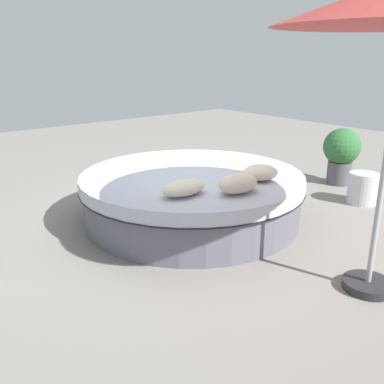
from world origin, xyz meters
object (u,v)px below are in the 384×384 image
Objects in this scene: throw_pillow_0 at (184,188)px; planter at (341,152)px; throw_pillow_2 at (260,172)px; side_table at (363,188)px; round_bed at (192,196)px; throw_pillow_1 at (238,183)px.

throw_pillow_0 is 0.57× the size of planter.
throw_pillow_2 reaches higher than side_table.
round_bed is 5.59× the size of throw_pillow_1.
throw_pillow_2 is (0.55, 0.18, -0.02)m from throw_pillow_1.
planter is 0.98m from side_table.
throw_pillow_2 is at bearing -170.43° from planter.
side_table is at bearing -3.82° from throw_pillow_1.
throw_pillow_2 is at bearing 169.41° from side_table.
throw_pillow_2 is 0.98× the size of side_table.
round_bed is 2.47m from side_table.
round_bed is at bearing 121.81° from throw_pillow_2.
round_bed is 0.93m from throw_pillow_2.
throw_pillow_1 reaches higher than throw_pillow_2.
throw_pillow_1 is at bearing -31.36° from throw_pillow_0.
throw_pillow_0 is 2.91m from side_table.
throw_pillow_0 is at bearing -135.45° from round_bed.
throw_pillow_2 reaches higher than round_bed.
round_bed is at bearing 83.18° from throw_pillow_1.
round_bed is at bearing 154.80° from side_table.
throw_pillow_1 is at bearing -162.08° from throw_pillow_2.
throw_pillow_0 is (-0.60, -0.59, 0.37)m from round_bed.
round_bed is 0.99m from throw_pillow_1.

